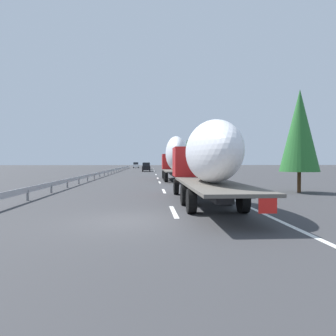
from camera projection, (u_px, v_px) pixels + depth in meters
ground_plane at (145, 174)px, 51.00m from camera, size 260.00×260.00×0.00m
lane_stripe_0 at (174, 212)px, 13.18m from camera, size 3.20×0.20×0.01m
lane_stripe_1 at (164, 191)px, 22.30m from camera, size 3.20×0.20×0.01m
lane_stripe_2 at (160, 182)px, 31.62m from camera, size 3.20×0.20×0.01m
lane_stripe_3 at (158, 178)px, 39.52m from camera, size 3.20×0.20×0.01m
lane_stripe_4 at (156, 175)px, 50.39m from camera, size 3.20×0.20×0.01m
lane_stripe_5 at (154, 171)px, 67.72m from camera, size 3.20×0.20×0.01m
lane_stripe_6 at (154, 170)px, 76.24m from camera, size 3.20×0.20×0.01m
lane_stripe_7 at (154, 170)px, 77.24m from camera, size 3.20×0.20×0.01m
lane_stripe_8 at (153, 169)px, 92.40m from camera, size 3.20×0.20×0.01m
edge_line_right at (175, 173)px, 56.32m from camera, size 110.00×0.20×0.01m
truck_lead at (175, 157)px, 34.20m from camera, size 12.08×2.55×4.89m
truck_trailing at (206, 158)px, 15.33m from camera, size 13.70×2.55×4.04m
car_white_van at (136, 165)px, 101.59m from camera, size 4.44×1.79×1.87m
car_black_suv at (146, 167)px, 65.76m from camera, size 4.60×1.78×1.92m
car_silver_hatch at (147, 166)px, 83.15m from camera, size 4.18×1.87×1.88m
road_sign at (187, 162)px, 48.68m from camera, size 0.10×0.90×2.92m
tree_0 at (204, 152)px, 62.51m from camera, size 3.63×3.63×7.09m
tree_1 at (187, 152)px, 72.92m from camera, size 2.80×2.80×7.45m
tree_2 at (179, 158)px, 100.96m from camera, size 3.98×3.98×5.29m
tree_3 at (300, 131)px, 21.27m from camera, size 2.69×2.69×7.21m
guardrail_median at (111, 170)px, 53.62m from camera, size 94.00×0.10×0.76m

